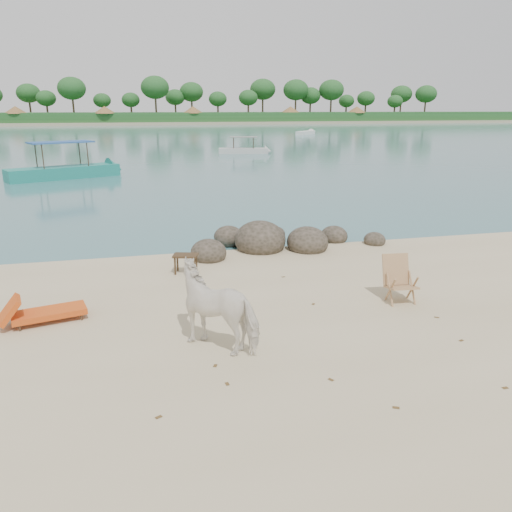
{
  "coord_description": "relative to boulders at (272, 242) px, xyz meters",
  "views": [
    {
      "loc": [
        -2.07,
        -8.45,
        4.19
      ],
      "look_at": [
        0.44,
        2.0,
        1.0
      ],
      "focal_mm": 35.0,
      "sensor_mm": 36.0,
      "label": 1
    }
  ],
  "objects": [
    {
      "name": "side_table",
      "position": [
        -2.84,
        -1.86,
        0.03
      ],
      "size": [
        0.72,
        0.57,
        0.5
      ],
      "primitive_type": null,
      "rotation": [
        0.0,
        0.0,
        -0.29
      ],
      "color": "#362415",
      "rests_on": "ground"
    },
    {
      "name": "boat_mid",
      "position": [
        6.38,
        33.91,
        1.08
      ],
      "size": [
        5.46,
        2.31,
        2.61
      ],
      "primitive_type": null,
      "rotation": [
        0.0,
        0.0,
        -0.22
      ],
      "color": "#B6B6B2",
      "rests_on": "water"
    },
    {
      "name": "water",
      "position": [
        -1.88,
        84.07,
        -0.22
      ],
      "size": [
        400.0,
        400.0,
        0.0
      ],
      "primitive_type": "plane",
      "color": "#396873",
      "rests_on": "ground"
    },
    {
      "name": "far_scenery",
      "position": [
        -1.86,
        130.77,
        2.92
      ],
      "size": [
        420.0,
        18.0,
        9.5
      ],
      "color": "#1E4C1E",
      "rests_on": "ground"
    },
    {
      "name": "dead_leaves",
      "position": [
        -0.81,
        -6.69,
        -0.22
      ],
      "size": [
        5.92,
        6.1,
        0.0
      ],
      "color": "brown",
      "rests_on": "ground"
    },
    {
      "name": "lounge_chair",
      "position": [
        -5.85,
        -4.3,
        0.04
      ],
      "size": [
        1.86,
        1.02,
        0.53
      ],
      "primitive_type": null,
      "rotation": [
        0.0,
        0.0,
        0.24
      ],
      "color": "red",
      "rests_on": "ground"
    },
    {
      "name": "boulders",
      "position": [
        0.0,
        0.0,
        0.0
      ],
      "size": [
        6.25,
        2.85,
        1.17
      ],
      "rotation": [
        0.0,
        0.0,
        -0.28
      ],
      "color": "#2F2A1F",
      "rests_on": "ground"
    },
    {
      "name": "far_shore",
      "position": [
        -1.88,
        164.07,
        -0.22
      ],
      "size": [
        420.0,
        90.0,
        1.4
      ],
      "primitive_type": "cube",
      "color": "tan",
      "rests_on": "ground"
    },
    {
      "name": "deck_chair",
      "position": [
        1.61,
        -5.03,
        0.29
      ],
      "size": [
        0.73,
        0.79,
        1.03
      ],
      "primitive_type": null,
      "rotation": [
        0.0,
        0.0,
        -0.1
      ],
      "color": "tan",
      "rests_on": "ground"
    },
    {
      "name": "boat_near",
      "position": [
        -8.34,
        19.02,
        1.61
      ],
      "size": [
        7.58,
        4.68,
        3.66
      ],
      "primitive_type": null,
      "rotation": [
        0.0,
        0.0,
        0.43
      ],
      "color": "#1C7D71",
      "rests_on": "water"
    },
    {
      "name": "boat_far",
      "position": [
        24.1,
        67.02,
        0.12
      ],
      "size": [
        4.98,
        5.21,
        0.68
      ],
      "primitive_type": null,
      "rotation": [
        0.0,
        0.0,
        0.82
      ],
      "color": "silver",
      "rests_on": "water"
    },
    {
      "name": "cow",
      "position": [
        -2.63,
        -6.11,
        0.54
      ],
      "size": [
        1.88,
        1.8,
        1.52
      ],
      "primitive_type": "imported",
      "rotation": [
        0.0,
        0.0,
        3.98
      ],
      "color": "white",
      "rests_on": "ground"
    }
  ]
}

